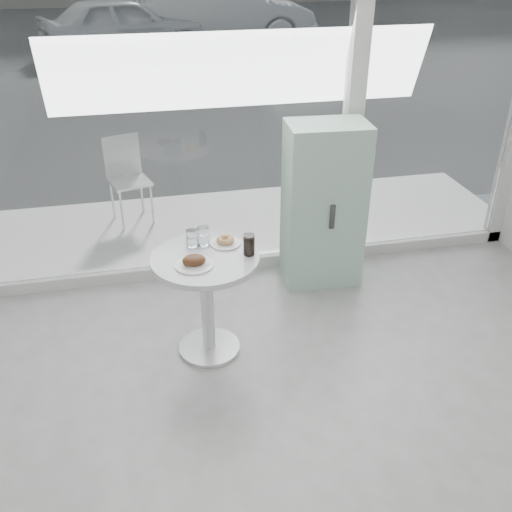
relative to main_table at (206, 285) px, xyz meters
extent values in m
cube|color=silver|center=(0.50, 1.10, -0.50)|extent=(5.00, 0.12, 0.10)
cube|color=silver|center=(1.40, 1.10, 0.95)|extent=(0.14, 0.14, 3.00)
cube|color=white|center=(-0.27, 1.10, 0.85)|extent=(3.21, 0.02, 2.60)
cube|color=white|center=(2.17, 1.10, 0.85)|extent=(1.41, 0.02, 2.60)
cylinder|color=silver|center=(0.00, 0.00, -0.54)|extent=(0.44, 0.44, 0.03)
cylinder|color=silver|center=(0.00, 0.00, -0.18)|extent=(0.09, 0.09, 0.70)
cylinder|color=white|center=(0.00, 0.00, 0.20)|extent=(0.72, 0.72, 0.04)
cube|color=white|center=(0.50, 1.90, -0.53)|extent=(5.60, 1.60, 0.05)
cube|color=#313131|center=(0.50, 14.10, -0.55)|extent=(40.00, 24.00, 0.00)
cube|color=#9EC9B0|center=(1.08, 0.78, 0.13)|extent=(0.66, 0.46, 1.37)
cube|color=#333333|center=(1.08, 0.56, 0.13)|extent=(0.04, 0.02, 0.20)
cylinder|color=silver|center=(-0.57, 1.98, -0.29)|extent=(0.02, 0.02, 0.41)
cylinder|color=silver|center=(-0.27, 2.07, -0.29)|extent=(0.02, 0.02, 0.41)
cylinder|color=silver|center=(-0.66, 2.28, -0.29)|extent=(0.02, 0.02, 0.41)
cylinder|color=silver|center=(-0.36, 2.37, -0.29)|extent=(0.02, 0.02, 0.41)
cube|color=silver|center=(-0.46, 2.17, -0.08)|extent=(0.45, 0.45, 0.03)
cube|color=silver|center=(-0.51, 2.34, 0.14)|extent=(0.36, 0.12, 0.41)
imported|color=silver|center=(-0.36, 11.70, 0.11)|extent=(4.19, 2.65, 1.33)
imported|color=#9D9FA4|center=(2.21, 12.49, 0.22)|extent=(4.71, 1.72, 1.54)
cylinder|color=white|center=(-0.08, -0.10, 0.23)|extent=(0.25, 0.25, 0.01)
cube|color=white|center=(-0.06, -0.11, 0.24)|extent=(0.16, 0.16, 0.00)
ellipsoid|color=#36200E|center=(-0.08, -0.10, 0.26)|extent=(0.15, 0.12, 0.07)
ellipsoid|color=#36200E|center=(-0.05, -0.08, 0.25)|extent=(0.08, 0.07, 0.04)
cylinder|color=white|center=(0.16, 0.14, 0.23)|extent=(0.21, 0.21, 0.01)
torus|color=#AB7C4E|center=(0.16, 0.14, 0.25)|extent=(0.12, 0.12, 0.04)
cylinder|color=white|center=(-0.06, 0.16, 0.28)|extent=(0.08, 0.08, 0.12)
cylinder|color=white|center=(-0.06, 0.16, 0.26)|extent=(0.06, 0.06, 0.07)
cylinder|color=white|center=(0.01, 0.17, 0.29)|extent=(0.08, 0.08, 0.13)
cylinder|color=white|center=(0.01, 0.17, 0.26)|extent=(0.07, 0.07, 0.07)
cylinder|color=white|center=(0.29, -0.03, 0.29)|extent=(0.08, 0.08, 0.14)
cylinder|color=black|center=(0.29, -0.03, 0.29)|extent=(0.06, 0.06, 0.13)
camera|label=1|loc=(-0.37, -3.24, 2.08)|focal=40.00mm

